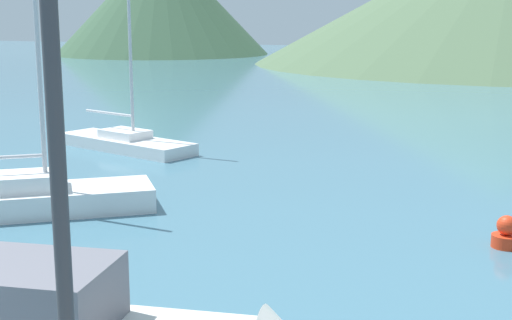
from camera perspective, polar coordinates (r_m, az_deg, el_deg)
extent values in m
cylinder|color=#38383D|center=(5.16, -15.40, -3.64)|extent=(0.12, 0.12, 5.93)
cube|color=slate|center=(10.67, -19.48, -10.05)|extent=(3.27, 2.15, 0.93)
cube|color=white|center=(28.22, -10.39, 1.28)|extent=(6.42, 3.49, 0.46)
cube|color=white|center=(28.15, -10.42, 2.07)|extent=(2.13, 1.72, 0.32)
cylinder|color=#BCBCC1|center=(27.45, -10.08, 10.21)|extent=(0.12, 0.12, 8.29)
cylinder|color=#BCBCC1|center=(28.75, -11.68, 3.70)|extent=(2.68, 0.91, 0.10)
cube|color=white|center=(19.69, -17.80, -3.19)|extent=(6.31, 5.52, 0.64)
cube|color=white|center=(19.57, -17.89, -1.66)|extent=(2.37, 2.27, 0.45)
cylinder|color=#BCBCC1|center=(19.12, -17.01, 7.85)|extent=(0.12, 0.12, 6.87)
cylinder|color=red|center=(17.06, 19.35, -6.14)|extent=(0.64, 0.64, 0.29)
sphere|color=red|center=(16.95, 19.43, -4.95)|extent=(0.45, 0.45, 0.45)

